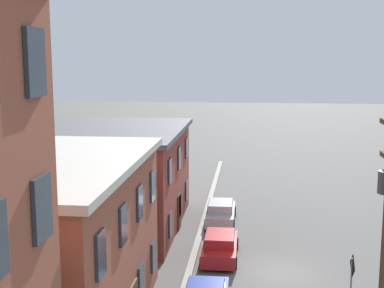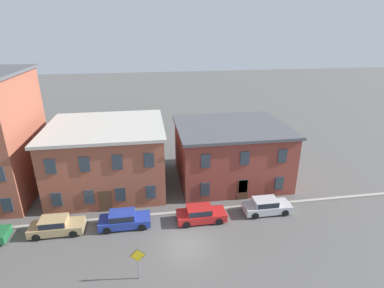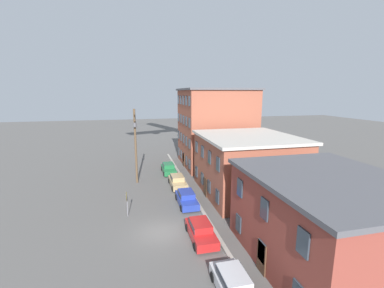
# 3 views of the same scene
# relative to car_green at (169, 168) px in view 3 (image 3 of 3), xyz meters

# --- Properties ---
(ground_plane) EXTENTS (200.00, 200.00, 0.00)m
(ground_plane) POSITION_rel_car_green_xyz_m (16.53, -3.00, -0.75)
(ground_plane) COLOR #565451
(kerb_strip) EXTENTS (56.00, 0.36, 0.16)m
(kerb_strip) POSITION_rel_car_green_xyz_m (16.53, 1.50, -0.67)
(kerb_strip) COLOR #9E998E
(kerb_strip) RESTS_ON ground_plane
(apartment_corner) EXTENTS (11.31, 11.15, 12.55)m
(apartment_corner) POSITION_rel_car_green_xyz_m (-3.07, 8.31, 5.54)
(apartment_corner) COLOR brown
(apartment_corner) RESTS_ON ground_plane
(apartment_midblock) EXTENTS (11.87, 10.54, 6.99)m
(apartment_midblock) POSITION_rel_car_green_xyz_m (9.76, 8.01, 2.76)
(apartment_midblock) COLOR brown
(apartment_midblock) RESTS_ON ground_plane
(apartment_far) EXTENTS (12.04, 10.02, 6.37)m
(apartment_far) POSITION_rel_car_green_xyz_m (23.14, 7.75, 2.45)
(apartment_far) COLOR brown
(apartment_far) RESTS_ON ground_plane
(car_green) EXTENTS (4.40, 1.92, 1.43)m
(car_green) POSITION_rel_car_green_xyz_m (0.00, 0.00, 0.00)
(car_green) COLOR #1E6638
(car_green) RESTS_ON ground_plane
(car_tan) EXTENTS (4.40, 1.92, 1.43)m
(car_tan) POSITION_rel_car_green_xyz_m (5.93, 0.31, 0.00)
(car_tan) COLOR tan
(car_tan) RESTS_ON ground_plane
(car_blue) EXTENTS (4.40, 1.92, 1.43)m
(car_blue) POSITION_rel_car_green_xyz_m (11.56, 0.31, 0.00)
(car_blue) COLOR #233899
(car_blue) RESTS_ON ground_plane
(car_red) EXTENTS (4.40, 1.92, 1.43)m
(car_red) POSITION_rel_car_green_xyz_m (18.30, 0.07, 0.00)
(car_red) COLOR #B21E1E
(car_red) RESTS_ON ground_plane
(car_silver) EXTENTS (4.40, 1.92, 1.43)m
(car_silver) POSITION_rel_car_green_xyz_m (24.64, 0.39, 0.00)
(car_silver) COLOR #B7B7BC
(car_silver) RESTS_ON ground_plane
(caution_sign) EXTENTS (1.07, 0.08, 2.56)m
(caution_sign) POSITION_rel_car_green_xyz_m (12.89, -5.86, 0.97)
(caution_sign) COLOR slate
(caution_sign) RESTS_ON ground_plane
(utility_pole) EXTENTS (2.40, 0.44, 9.86)m
(utility_pole) POSITION_rel_car_green_xyz_m (3.33, -4.72, 4.78)
(utility_pole) COLOR brown
(utility_pole) RESTS_ON ground_plane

